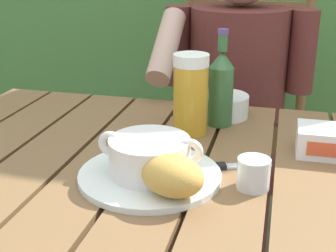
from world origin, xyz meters
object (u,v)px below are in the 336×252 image
at_px(person_eating, 235,94).
at_px(table_knife, 224,166).
at_px(chair_near_diner, 238,130).
at_px(bread_roll, 172,175).
at_px(beer_glass, 191,94).
at_px(diner_bowl, 223,106).
at_px(beer_bottle, 221,87).
at_px(soup_bowl, 150,155).
at_px(butter_tub, 328,141).
at_px(serving_plate, 150,175).
at_px(water_glass_small, 253,174).

bearing_deg(person_eating, table_knife, -85.64).
distance_m(chair_near_diner, person_eating, 0.28).
bearing_deg(bread_roll, beer_glass, 95.92).
bearing_deg(diner_bowl, beer_bottle, -88.45).
height_order(person_eating, beer_glass, person_eating).
distance_m(soup_bowl, butter_tub, 0.39).
xyz_separation_m(person_eating, table_knife, (0.05, -0.64, 0.04)).
height_order(bread_roll, beer_glass, beer_glass).
height_order(chair_near_diner, butter_tub, chair_near_diner).
relative_size(bread_roll, beer_bottle, 0.60).
distance_m(bread_roll, butter_tub, 0.38).
relative_size(beer_bottle, table_knife, 1.54).
bearing_deg(serving_plate, bread_roll, -49.40).
bearing_deg(diner_bowl, soup_bowl, -102.49).
distance_m(table_knife, diner_bowl, 0.31).
relative_size(chair_near_diner, bread_roll, 7.25).
bearing_deg(beer_glass, bread_roll, -84.08).
height_order(soup_bowl, butter_tub, soup_bowl).
bearing_deg(person_eating, serving_plate, -96.54).
xyz_separation_m(bread_roll, beer_bottle, (0.03, 0.39, 0.05)).
relative_size(beer_glass, beer_bottle, 0.80).
relative_size(person_eating, water_glass_small, 19.62).
bearing_deg(chair_near_diner, diner_bowl, -90.00).
xyz_separation_m(bread_roll, water_glass_small, (0.13, 0.08, -0.02)).
bearing_deg(serving_plate, chair_near_diner, 84.68).
bearing_deg(serving_plate, beer_bottle, 74.82).
bearing_deg(soup_bowl, person_eating, 83.46).
relative_size(soup_bowl, water_glass_small, 3.36).
xyz_separation_m(serving_plate, bread_roll, (0.06, -0.07, 0.04)).
bearing_deg(beer_glass, serving_plate, -96.25).
distance_m(person_eating, diner_bowl, 0.34).
distance_m(person_eating, beer_bottle, 0.42).
bearing_deg(serving_plate, butter_tub, 30.59).
bearing_deg(serving_plate, water_glass_small, 2.28).
bearing_deg(butter_tub, serving_plate, -149.41).
xyz_separation_m(beer_bottle, table_knife, (0.04, -0.24, -0.09)).
bearing_deg(soup_bowl, butter_tub, 30.59).
height_order(soup_bowl, beer_bottle, beer_bottle).
distance_m(person_eating, butter_tub, 0.58).
xyz_separation_m(chair_near_diner, serving_plate, (-0.09, -0.92, 0.25)).
xyz_separation_m(serving_plate, beer_bottle, (0.09, 0.32, 0.09)).
relative_size(serving_plate, table_knife, 1.78).
bearing_deg(serving_plate, diner_bowl, 77.51).
height_order(bread_roll, beer_bottle, beer_bottle).
xyz_separation_m(chair_near_diner, person_eating, (-0.00, -0.20, 0.20)).
distance_m(butter_tub, diner_bowl, 0.31).
bearing_deg(diner_bowl, bread_roll, -93.16).
height_order(bread_roll, water_glass_small, bread_roll).
bearing_deg(person_eating, water_glass_small, -81.25).
xyz_separation_m(bread_roll, diner_bowl, (0.03, 0.46, -0.02)).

